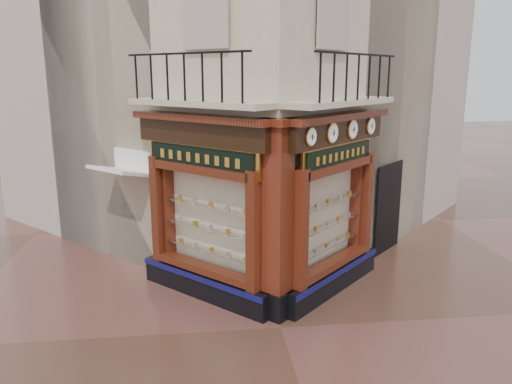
{
  "coord_description": "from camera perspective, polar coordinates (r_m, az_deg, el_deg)",
  "views": [
    {
      "loc": [
        -1.47,
        -8.64,
        4.77
      ],
      "look_at": [
        -0.25,
        2.0,
        2.23
      ],
      "focal_mm": 35.0,
      "sensor_mm": 36.0,
      "label": 1
    }
  ],
  "objects": [
    {
      "name": "awning",
      "position": [
        12.88,
        -14.74,
        -8.86
      ],
      "size": [
        1.58,
        1.58,
        0.27
      ],
      "primitive_type": null,
      "rotation": [
        0.23,
        0.0,
        2.36
      ],
      "color": "white",
      "rests_on": "ground"
    },
    {
      "name": "main_building",
      "position": [
        14.92,
        -0.9,
        18.08
      ],
      "size": [
        11.31,
        11.31,
        12.0
      ],
      "primitive_type": "cube",
      "rotation": [
        0.0,
        0.0,
        0.79
      ],
      "color": "beige",
      "rests_on": "ground"
    },
    {
      "name": "balcony",
      "position": [
        10.24,
        1.75,
        10.25
      ],
      "size": [
        5.94,
        2.97,
        1.03
      ],
      "color": "beige",
      "rests_on": "ground"
    },
    {
      "name": "clock_c",
      "position": [
        10.87,
        10.97,
        7.04
      ],
      "size": [
        0.33,
        0.33,
        0.41
      ],
      "rotation": [
        0.0,
        0.0,
        0.79
      ],
      "color": "gold",
      "rests_on": "ground"
    },
    {
      "name": "neighbour_right",
      "position": [
        17.73,
        6.57,
        15.63
      ],
      "size": [
        11.31,
        11.31,
        11.0
      ],
      "primitive_type": "cube",
      "rotation": [
        0.0,
        0.0,
        0.79
      ],
      "color": "#B3A79C",
      "rests_on": "ground"
    },
    {
      "name": "ground",
      "position": [
        9.98,
        2.83,
        -15.23
      ],
      "size": [
        80.0,
        80.0,
        0.0
      ],
      "primitive_type": "plane",
      "color": "#4A2D22",
      "rests_on": "ground"
    },
    {
      "name": "neighbour_left",
      "position": [
        17.31,
        -10.23,
        15.56
      ],
      "size": [
        11.31,
        11.31,
        11.0
      ],
      "primitive_type": "cube",
      "rotation": [
        0.0,
        0.0,
        0.79
      ],
      "color": "#B3A79C",
      "rests_on": "ground"
    },
    {
      "name": "signboard_right",
      "position": [
        10.7,
        9.47,
        4.18
      ],
      "size": [
        2.02,
        2.02,
        0.54
      ],
      "rotation": [
        0.0,
        0.0,
        0.79
      ],
      "color": "gold",
      "rests_on": "ground"
    },
    {
      "name": "signboard_left",
      "position": [
        10.29,
        -6.42,
        3.92
      ],
      "size": [
        2.24,
        2.24,
        0.6
      ],
      "rotation": [
        0.0,
        0.0,
        2.36
      ],
      "color": "gold",
      "rests_on": "ground"
    },
    {
      "name": "clock_d",
      "position": [
        11.64,
        12.97,
        7.34
      ],
      "size": [
        0.31,
        0.31,
        0.38
      ],
      "rotation": [
        0.0,
        0.0,
        0.79
      ],
      "color": "gold",
      "rests_on": "ground"
    },
    {
      "name": "corner_pilaster",
      "position": [
        9.68,
        2.49,
        -3.63
      ],
      "size": [
        0.85,
        0.85,
        3.98
      ],
      "rotation": [
        0.0,
        0.0,
        0.79
      ],
      "color": "black",
      "rests_on": "ground"
    },
    {
      "name": "clock_b",
      "position": [
        10.13,
        8.72,
        6.68
      ],
      "size": [
        0.33,
        0.33,
        0.41
      ],
      "rotation": [
        0.0,
        0.0,
        0.79
      ],
      "color": "gold",
      "rests_on": "ground"
    },
    {
      "name": "clock_a",
      "position": [
        9.46,
        6.29,
        6.28
      ],
      "size": [
        0.28,
        0.28,
        0.35
      ],
      "rotation": [
        0.0,
        0.0,
        0.79
      ],
      "color": "gold",
      "rests_on": "ground"
    },
    {
      "name": "shopfront_left",
      "position": [
        10.58,
        -5.97,
        -2.03
      ],
      "size": [
        2.86,
        2.86,
        3.98
      ],
      "rotation": [
        0.0,
        0.0,
        2.36
      ],
      "color": "black",
      "rests_on": "ground"
    },
    {
      "name": "shopfront_right",
      "position": [
        10.96,
        8.9,
        -1.57
      ],
      "size": [
        2.86,
        2.86,
        3.98
      ],
      "rotation": [
        0.0,
        0.0,
        0.79
      ],
      "color": "black",
      "rests_on": "ground"
    }
  ]
}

